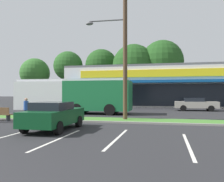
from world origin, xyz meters
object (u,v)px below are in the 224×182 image
(bus_stop_bench, at_px, (0,114))
(car_1, at_px, (54,115))
(utility_pole, at_px, (123,46))
(city_bus, at_px, (73,95))
(pedestrian_mid, at_px, (26,110))
(car_0, at_px, (88,103))
(car_2, at_px, (196,104))

(bus_stop_bench, xyz_separation_m, car_1, (5.52, -2.94, 0.27))
(utility_pole, relative_size, city_bus, 0.89)
(car_1, relative_size, pedestrian_mid, 2.63)
(city_bus, height_order, car_0, city_bus)
(utility_pole, distance_m, car_2, 13.51)
(city_bus, bearing_deg, utility_pole, 139.26)
(city_bus, distance_m, bus_stop_bench, 7.54)
(bus_stop_bench, height_order, car_2, car_2)
(utility_pole, height_order, bus_stop_bench, utility_pole)
(car_0, distance_m, car_2, 12.39)
(city_bus, xyz_separation_m, pedestrian_mid, (-0.62, -6.86, -0.95))
(city_bus, bearing_deg, car_2, -152.25)
(utility_pole, bearing_deg, car_2, 61.42)
(bus_stop_bench, distance_m, car_2, 19.56)
(utility_pole, bearing_deg, city_bus, 139.40)
(city_bus, relative_size, car_0, 2.47)
(car_0, bearing_deg, pedestrian_mid, 89.73)
(car_1, bearing_deg, car_2, -28.85)
(utility_pole, height_order, city_bus, utility_pole)
(car_2, bearing_deg, bus_stop_bench, -137.48)
(bus_stop_bench, height_order, car_0, car_0)
(car_1, distance_m, pedestrian_mid, 4.67)
(utility_pole, xyz_separation_m, city_bus, (-5.74, 4.92, -3.52))
(car_0, bearing_deg, bus_stop_bench, 81.15)
(city_bus, bearing_deg, bus_stop_bench, 69.44)
(utility_pole, distance_m, car_1, 7.29)
(pedestrian_mid, bearing_deg, car_1, -24.00)
(bus_stop_bench, distance_m, car_0, 13.21)
(bus_stop_bench, bearing_deg, pedestrian_mid, -177.16)
(city_bus, bearing_deg, car_0, -84.85)
(utility_pole, distance_m, pedestrian_mid, 8.02)
(car_1, bearing_deg, city_bus, 16.45)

